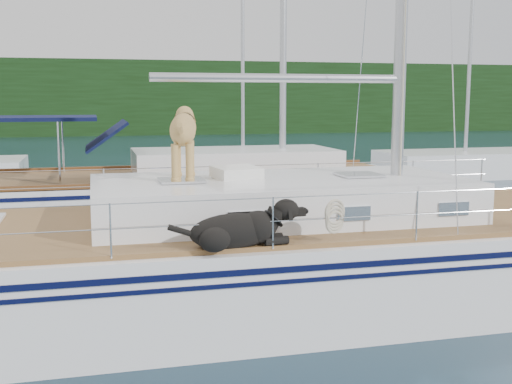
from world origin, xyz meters
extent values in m
plane|color=black|center=(0.00, 0.00, 0.00)|extent=(120.00, 120.00, 0.00)
cube|color=black|center=(0.00, 45.00, 3.00)|extent=(90.00, 3.00, 6.00)
cube|color=#595147|center=(0.00, 46.20, 0.60)|extent=(92.00, 1.00, 1.20)
cube|color=white|center=(0.00, 0.00, 0.50)|extent=(12.00, 3.80, 1.40)
cube|color=brown|center=(0.00, 0.00, 1.23)|extent=(11.52, 3.50, 0.06)
cube|color=white|center=(0.80, 0.00, 1.54)|extent=(5.20, 2.50, 0.55)
cylinder|color=silver|center=(0.80, 0.00, 3.21)|extent=(3.60, 0.12, 0.12)
cylinder|color=silver|center=(0.00, -1.75, 1.82)|extent=(10.56, 0.01, 0.01)
cylinder|color=silver|center=(0.00, 1.75, 1.82)|extent=(10.56, 0.01, 0.01)
cube|color=#1B2CA8|center=(-0.45, 1.36, 1.28)|extent=(0.77, 0.72, 0.05)
cube|color=white|center=(0.22, 0.21, 1.89)|extent=(0.73, 0.64, 0.16)
torus|color=beige|center=(0.96, -1.73, 1.62)|extent=(0.40, 0.24, 0.39)
cube|color=white|center=(0.36, 6.40, 0.45)|extent=(11.00, 3.50, 1.30)
cube|color=brown|center=(0.36, 6.40, 1.10)|extent=(10.56, 3.29, 0.06)
cube|color=white|center=(1.56, 6.40, 1.45)|extent=(4.80, 2.30, 0.55)
cube|color=#0D1338|center=(-2.84, 6.40, 2.50)|extent=(2.40, 2.30, 0.08)
cube|color=white|center=(4.00, 16.00, 0.40)|extent=(7.20, 3.00, 1.10)
cylinder|color=silver|center=(4.00, 16.00, 6.00)|extent=(0.14, 0.14, 11.00)
cube|color=white|center=(12.00, 13.00, 0.40)|extent=(6.40, 3.00, 1.10)
cylinder|color=silver|center=(12.00, 13.00, 6.00)|extent=(0.14, 0.14, 11.00)
camera|label=1|loc=(-1.75, -8.63, 2.93)|focal=45.00mm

